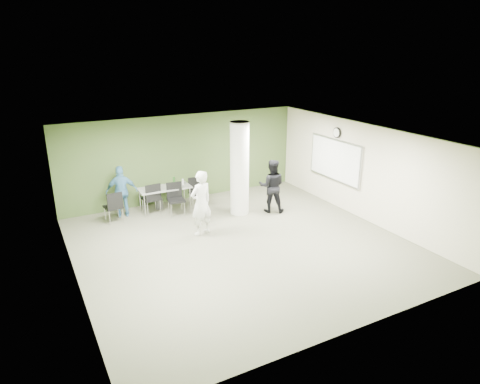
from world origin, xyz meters
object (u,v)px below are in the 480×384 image
woman_white (201,203)px  man_black (272,186)px  chair_back_left (114,205)px  folding_table (165,189)px  man_blue (122,192)px

woman_white → man_black: woman_white is taller
chair_back_left → folding_table: bearing=-178.5°
folding_table → man_black: man_black is taller
folding_table → man_black: bearing=-28.5°
woman_white → man_blue: woman_white is taller
folding_table → man_black: (2.83, -1.61, 0.12)m
woman_white → man_black: size_ratio=1.09×
folding_table → chair_back_left: (-1.62, -0.25, -0.15)m
woman_white → chair_back_left: bearing=-60.2°
folding_table → woman_white: bearing=-81.3°
folding_table → woman_white: 2.18m
folding_table → chair_back_left: size_ratio=1.70×
chair_back_left → man_black: size_ratio=0.57×
chair_back_left → woman_white: 2.71m
chair_back_left → man_blue: 0.57m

